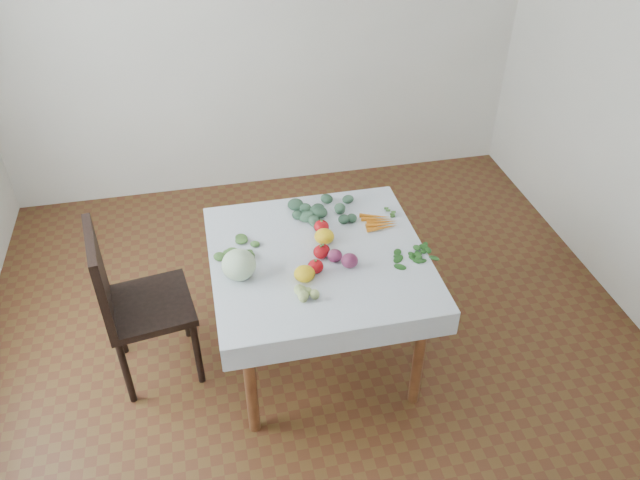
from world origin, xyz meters
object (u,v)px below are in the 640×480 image
at_px(cabbage, 239,265).
at_px(heirloom_back, 324,236).
at_px(chair, 129,298).
at_px(carrot_bunch, 381,222).
at_px(table, 319,270).

height_order(cabbage, heirloom_back, cabbage).
relative_size(chair, carrot_bunch, 5.50).
bearing_deg(table, cabbage, -168.68).
relative_size(table, cabbage, 5.82).
bearing_deg(carrot_bunch, table, -153.15).
bearing_deg(chair, heirloom_back, 0.89).
xyz_separation_m(chair, cabbage, (0.58, -0.17, 0.27)).
bearing_deg(carrot_bunch, chair, -175.37).
bearing_deg(carrot_bunch, heirloom_back, -164.22).
distance_m(cabbage, heirloom_back, 0.51).
distance_m(table, cabbage, 0.47).
relative_size(table, carrot_bunch, 5.55).
height_order(cabbage, carrot_bunch, cabbage).
xyz_separation_m(cabbage, heirloom_back, (0.48, 0.19, -0.04)).
bearing_deg(cabbage, heirloom_back, 21.64).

